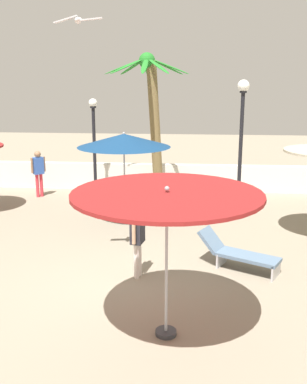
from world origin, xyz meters
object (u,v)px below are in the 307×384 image
object	(u,v)px
guest_0	(137,236)
guest_1	(38,169)
palm_tree_1	(152,108)
lounge_chair_0	(238,253)
patio_umbrella_0	(124,141)
lamp_post_2	(94,143)
patio_umbrella_3	(167,198)
seagull_0	(78,20)
lamp_post_1	(241,133)

from	to	relation	value
guest_0	guest_1	xyz separation A→B (m)	(-4.52, 6.66, 0.10)
palm_tree_1	lounge_chair_0	world-z (taller)	palm_tree_1
patio_umbrella_0	lamp_post_2	world-z (taller)	lamp_post_2
guest_0	guest_1	bearing A→B (deg)	124.21
patio_umbrella_3	guest_0	distance (m)	2.83
palm_tree_1	lamp_post_2	world-z (taller)	palm_tree_1
guest_1	seagull_0	bearing A→B (deg)	-63.36
guest_1	patio_umbrella_0	bearing A→B (deg)	-37.11
palm_tree_1	guest_0	size ratio (longest dim) A/B	3.29
lounge_chair_0	guest_1	size ratio (longest dim) A/B	1.11
palm_tree_1	lamp_post_1	xyz separation A→B (m)	(3.00, -2.16, -0.66)
lamp_post_1	seagull_0	xyz separation A→B (m)	(-3.75, -5.30, 2.74)
palm_tree_1	lamp_post_1	bearing A→B (deg)	-35.67
lamp_post_2	patio_umbrella_0	bearing A→B (deg)	-62.23
guest_1	seagull_0	distance (m)	8.82
lamp_post_1	guest_0	xyz separation A→B (m)	(-2.67, -5.08, -1.67)
patio_umbrella_3	lamp_post_1	world-z (taller)	lamp_post_1
palm_tree_1	guest_1	size ratio (longest dim) A/B	3.01
patio_umbrella_0	guest_1	distance (m)	4.80
palm_tree_1	seagull_0	world-z (taller)	seagull_0
patio_umbrella_3	palm_tree_1	world-z (taller)	palm_tree_1
lounge_chair_0	seagull_0	bearing A→B (deg)	-165.89
lounge_chair_0	seagull_0	distance (m)	6.05
patio_umbrella_3	guest_1	world-z (taller)	patio_umbrella_3
lamp_post_1	guest_1	xyz separation A→B (m)	(-7.19, 1.57, -1.57)
patio_umbrella_3	lounge_chair_0	size ratio (longest dim) A/B	1.60
patio_umbrella_3	guest_1	size ratio (longest dim) A/B	1.78
lamp_post_1	guest_0	world-z (taller)	lamp_post_1
patio_umbrella_0	guest_0	bearing A→B (deg)	-77.34
lamp_post_1	lounge_chair_0	bearing A→B (deg)	-95.35
lamp_post_1	seagull_0	size ratio (longest dim) A/B	4.53
lounge_chair_0	seagull_0	xyz separation A→B (m)	(-3.33, -0.84, 4.99)
palm_tree_1	seagull_0	bearing A→B (deg)	-95.69
lamp_post_2	lounge_chair_0	xyz separation A→B (m)	(4.68, -6.24, -1.62)
patio_umbrella_0	palm_tree_1	size ratio (longest dim) A/B	0.53
lamp_post_2	palm_tree_1	bearing A→B (deg)	10.29
patio_umbrella_3	guest_1	distance (m)	10.48
patio_umbrella_0	lamp_post_2	bearing A→B (deg)	117.77
palm_tree_1	guest_0	world-z (taller)	palm_tree_1
palm_tree_1	seagull_0	distance (m)	7.78
lounge_chair_0	guest_0	xyz separation A→B (m)	(-2.25, -0.62, 0.57)
patio_umbrella_3	palm_tree_1	distance (m)	9.63
patio_umbrella_0	seagull_0	bearing A→B (deg)	-92.83
lounge_chair_0	palm_tree_1	bearing A→B (deg)	111.34
lamp_post_2	guest_0	world-z (taller)	lamp_post_2
guest_1	palm_tree_1	bearing A→B (deg)	7.92
lamp_post_2	seagull_0	bearing A→B (deg)	-79.14
lounge_chair_0	guest_0	bearing A→B (deg)	-164.60
patio_umbrella_3	lamp_post_1	size ratio (longest dim) A/B	0.72
patio_umbrella_0	lamp_post_1	xyz separation A→B (m)	(3.54, 1.19, 0.12)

